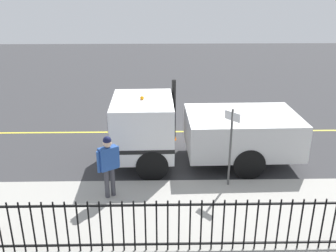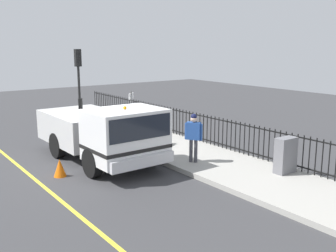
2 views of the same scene
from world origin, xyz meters
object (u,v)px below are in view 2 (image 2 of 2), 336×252
at_px(utility_cabinet, 286,155).
at_px(street_sign, 131,112).
at_px(work_truck, 104,131).
at_px(traffic_light_near, 78,72).
at_px(traffic_cone, 60,168).
at_px(worker_standing, 194,133).

distance_m(utility_cabinet, street_sign, 6.35).
height_order(work_truck, utility_cabinet, work_truck).
xyz_separation_m(utility_cabinet, street_sign, (-2.17, 5.91, 0.83)).
relative_size(traffic_light_near, street_sign, 1.71).
xyz_separation_m(traffic_cone, street_sign, (3.66, 1.51, 1.28)).
xyz_separation_m(work_truck, traffic_cone, (-1.91, -0.51, -0.91)).
distance_m(work_truck, street_sign, 2.06).
height_order(traffic_light_near, street_sign, traffic_light_near).
bearing_deg(traffic_cone, worker_standing, -22.50).
xyz_separation_m(traffic_light_near, traffic_cone, (-3.71, -6.65, -2.60)).
xyz_separation_m(work_truck, street_sign, (1.75, 1.01, 0.37)).
xyz_separation_m(work_truck, traffic_light_near, (1.80, 6.14, 1.69)).
distance_m(worker_standing, traffic_cone, 4.64).
height_order(worker_standing, traffic_light_near, traffic_light_near).
xyz_separation_m(worker_standing, street_sign, (-0.54, 3.25, 0.35)).
bearing_deg(work_truck, street_sign, -151.33).
bearing_deg(street_sign, traffic_cone, -157.55).
xyz_separation_m(work_truck, worker_standing, (2.30, -2.25, 0.02)).
height_order(work_truck, traffic_light_near, traffic_light_near).
bearing_deg(traffic_cone, traffic_light_near, 60.86).
bearing_deg(utility_cabinet, work_truck, 128.65).
height_order(work_truck, street_sign, work_truck).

